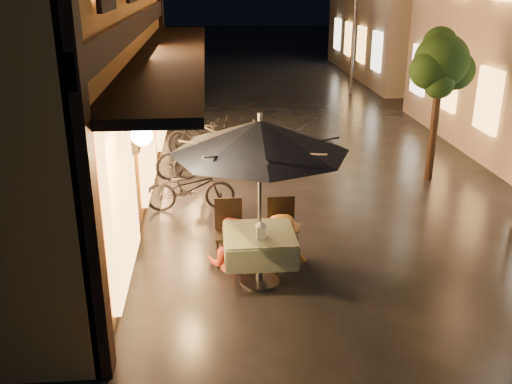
{
  "coord_description": "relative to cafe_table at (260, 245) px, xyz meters",
  "views": [
    {
      "loc": [
        -2.26,
        -6.67,
        4.09
      ],
      "look_at": [
        -1.6,
        1.04,
        1.15
      ],
      "focal_mm": 40.0,
      "sensor_mm": 36.0,
      "label": 1
    }
  ],
  "objects": [
    {
      "name": "street_tree",
      "position": [
        4.02,
        4.07,
        1.83
      ],
      "size": [
        1.43,
        1.2,
        3.15
      ],
      "color": "black",
      "rests_on": "ground"
    },
    {
      "name": "cafe_chair_right",
      "position": [
        0.4,
        0.74,
        -0.05
      ],
      "size": [
        0.42,
        0.42,
        0.97
      ],
      "color": "black",
      "rests_on": "ground"
    },
    {
      "name": "bicycle_0",
      "position": [
        -1.03,
        2.78,
        -0.16
      ],
      "size": [
        1.65,
        0.6,
        0.86
      ],
      "primitive_type": "imported",
      "rotation": [
        0.0,
        0.0,
        1.59
      ],
      "color": "black",
      "rests_on": "ground"
    },
    {
      "name": "bicycle_3",
      "position": [
        -0.85,
        5.81,
        -0.06
      ],
      "size": [
        1.82,
        1.15,
        1.06
      ],
      "primitive_type": "imported",
      "rotation": [
        0.0,
        0.0,
        1.17
      ],
      "color": "black",
      "rests_on": "ground"
    },
    {
      "name": "cafe_chair_left",
      "position": [
        -0.4,
        0.74,
        -0.05
      ],
      "size": [
        0.42,
        0.42,
        0.97
      ],
      "color": "black",
      "rests_on": "ground"
    },
    {
      "name": "bicycle_2",
      "position": [
        -0.94,
        4.71,
        -0.1
      ],
      "size": [
        1.96,
        1.29,
        0.98
      ],
      "primitive_type": "imported",
      "rotation": [
        0.0,
        0.0,
        1.95
      ],
      "color": "black",
      "rests_on": "ground"
    },
    {
      "name": "bicycle_4",
      "position": [
        -0.68,
        6.38,
        -0.15
      ],
      "size": [
        1.72,
        0.71,
        0.88
      ],
      "primitive_type": "imported",
      "rotation": [
        0.0,
        0.0,
        1.49
      ],
      "color": "black",
      "rests_on": "ground"
    },
    {
      "name": "person_yellow",
      "position": [
        0.39,
        0.57,
        0.17
      ],
      "size": [
        1.07,
        0.74,
        1.52
      ],
      "primitive_type": "imported",
      "rotation": [
        0.0,
        0.0,
        3.33
      ],
      "color": "orange",
      "rests_on": "ground"
    },
    {
      "name": "person_orange",
      "position": [
        -0.39,
        0.56,
        0.17
      ],
      "size": [
        0.83,
        0.7,
        1.51
      ],
      "primitive_type": "imported",
      "rotation": [
        0.0,
        0.0,
        2.95
      ],
      "color": "#ED4E2D",
      "rests_on": "ground"
    },
    {
      "name": "cafe_table",
      "position": [
        0.0,
        0.0,
        0.0
      ],
      "size": [
        0.99,
        0.99,
        0.78
      ],
      "color": "#59595E",
      "rests_on": "ground"
    },
    {
      "name": "bicycle_1",
      "position": [
        -0.68,
        4.61,
        -0.11
      ],
      "size": [
        1.64,
        0.86,
        0.95
      ],
      "primitive_type": "imported",
      "rotation": [
        0.0,
        0.0,
        1.85
      ],
      "color": "black",
      "rests_on": "ground"
    },
    {
      "name": "table_lantern",
      "position": [
        0.0,
        -0.18,
        0.33
      ],
      "size": [
        0.16,
        0.16,
        0.25
      ],
      "color": "white",
      "rests_on": "cafe_table"
    },
    {
      "name": "patio_umbrella",
      "position": [
        0.0,
        0.0,
        1.56
      ],
      "size": [
        2.39,
        2.39,
        2.46
      ],
      "color": "#59595E",
      "rests_on": "ground"
    },
    {
      "name": "ground",
      "position": [
        1.6,
        -0.44,
        -0.59
      ],
      "size": [
        90.0,
        90.0,
        0.0
      ],
      "primitive_type": "plane",
      "color": "black",
      "rests_on": "ground"
    },
    {
      "name": "streetlamp_far",
      "position": [
        4.6,
        13.56,
        2.33
      ],
      "size": [
        0.36,
        0.36,
        4.23
      ],
      "color": "#59595E",
      "rests_on": "ground"
    }
  ]
}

